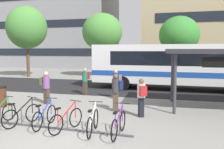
# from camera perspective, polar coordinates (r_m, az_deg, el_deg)

# --- Properties ---
(ground) EXTENTS (200.00, 200.00, 0.00)m
(ground) POSITION_cam_1_polar(r_m,az_deg,el_deg) (8.06, -12.31, -14.58)
(ground) COLOR gray
(bus_lane_asphalt) EXTENTS (80.00, 7.20, 0.01)m
(bus_lane_asphalt) POSITION_cam_1_polar(r_m,az_deg,el_deg) (17.79, 3.18, -3.18)
(bus_lane_asphalt) COLOR #232326
(bus_lane_asphalt) RESTS_ON ground
(city_bus) EXTENTS (12.06, 2.71, 3.20)m
(city_bus) POSITION_cam_1_polar(r_m,az_deg,el_deg) (17.25, 15.50, 2.26)
(city_bus) COLOR white
(city_bus) RESTS_ON ground
(bike_rack) EXTENTS (5.67, 0.29, 0.70)m
(bike_rack) POSITION_cam_1_polar(r_m,az_deg,el_deg) (8.84, -13.52, -12.12)
(bike_rack) COLOR #47474C
(bike_rack) RESTS_ON ground
(parked_bicycle_black_1) EXTENTS (0.65, 1.67, 0.99)m
(parked_bicycle_black_1) POSITION_cam_1_polar(r_m,az_deg,el_deg) (9.56, -20.94, -9.15)
(parked_bicycle_black_1) COLOR black
(parked_bicycle_black_1) RESTS_ON ground
(parked_bicycle_blue_2) EXTENTS (0.52, 1.72, 0.99)m
(parked_bicycle_blue_2) POSITION_cam_1_polar(r_m,az_deg,el_deg) (9.08, -15.95, -9.77)
(parked_bicycle_blue_2) COLOR black
(parked_bicycle_blue_2) RESTS_ON ground
(parked_bicycle_red_3) EXTENTS (0.65, 1.67, 0.99)m
(parked_bicycle_red_3) POSITION_cam_1_polar(r_m,az_deg,el_deg) (8.48, -10.99, -10.77)
(parked_bicycle_red_3) COLOR black
(parked_bicycle_red_3) RESTS_ON ground
(parked_bicycle_white_4) EXTENTS (0.52, 1.72, 0.99)m
(parked_bicycle_white_4) POSITION_cam_1_polar(r_m,az_deg,el_deg) (8.13, -4.65, -11.42)
(parked_bicycle_white_4) COLOR black
(parked_bicycle_white_4) RESTS_ON ground
(parked_bicycle_purple_5) EXTENTS (0.52, 1.72, 0.99)m
(parked_bicycle_purple_5) POSITION_cam_1_polar(r_m,az_deg,el_deg) (7.88, 1.62, -11.97)
(parked_bicycle_purple_5) COLOR black
(parked_bicycle_purple_5) RESTS_ON ground
(commuter_red_pack_0) EXTENTS (0.50, 0.60, 1.62)m
(commuter_red_pack_0) POSITION_cam_1_polar(r_m,az_deg,el_deg) (9.96, 7.14, -4.96)
(commuter_red_pack_0) COLOR black
(commuter_red_pack_0) RESTS_ON ground
(commuter_grey_pack_1) EXTENTS (0.57, 0.40, 1.68)m
(commuter_grey_pack_1) POSITION_cam_1_polar(r_m,az_deg,el_deg) (13.64, 1.07, -1.84)
(commuter_grey_pack_1) COLOR #565660
(commuter_grey_pack_1) RESTS_ON ground
(commuter_red_pack_2) EXTENTS (0.41, 0.57, 1.67)m
(commuter_red_pack_2) POSITION_cam_1_polar(r_m,az_deg,el_deg) (15.03, -6.47, -1.19)
(commuter_red_pack_2) COLOR #47382D
(commuter_red_pack_2) RESTS_ON ground
(commuter_olive_pack_3) EXTENTS (0.58, 0.43, 1.70)m
(commuter_olive_pack_3) POSITION_cam_1_polar(r_m,az_deg,el_deg) (12.77, -15.70, -2.55)
(commuter_olive_pack_3) COLOR #47382D
(commuter_olive_pack_3) RESTS_ON ground
(commuter_navy_pack_4) EXTENTS (0.58, 0.42, 1.72)m
(commuter_navy_pack_4) POSITION_cam_1_polar(r_m,az_deg,el_deg) (10.84, 1.06, -3.72)
(commuter_navy_pack_4) COLOR #47382D
(commuter_navy_pack_4) RESTS_ON ground
(trash_bin) EXTENTS (0.55, 0.55, 1.03)m
(trash_bin) POSITION_cam_1_polar(r_m,az_deg,el_deg) (12.96, -25.26, -4.82)
(trash_bin) COLOR #4C2819
(trash_bin) RESTS_ON ground
(street_tree_0) EXTENTS (4.19, 4.19, 7.39)m
(street_tree_0) POSITION_cam_1_polar(r_m,az_deg,el_deg) (26.74, -19.90, 10.59)
(street_tree_0) COLOR brown
(street_tree_0) RESTS_ON ground
(street_tree_1) EXTENTS (4.18, 4.18, 6.65)m
(street_tree_1) POSITION_cam_1_polar(r_m,az_deg,el_deg) (25.01, -2.37, 10.20)
(street_tree_1) COLOR brown
(street_tree_1) RESTS_ON ground
(street_tree_3) EXTENTS (3.57, 3.57, 5.85)m
(street_tree_3) POSITION_cam_1_polar(r_m,az_deg,el_deg) (22.27, 15.91, 9.13)
(street_tree_3) COLOR brown
(street_tree_3) RESTS_ON ground
(building_left_wing) EXTENTS (21.27, 11.40, 16.87)m
(building_left_wing) POSITION_cam_1_polar(r_m,az_deg,el_deg) (43.59, -14.18, 13.13)
(building_left_wing) COLOR gray
(building_left_wing) RESTS_ON ground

